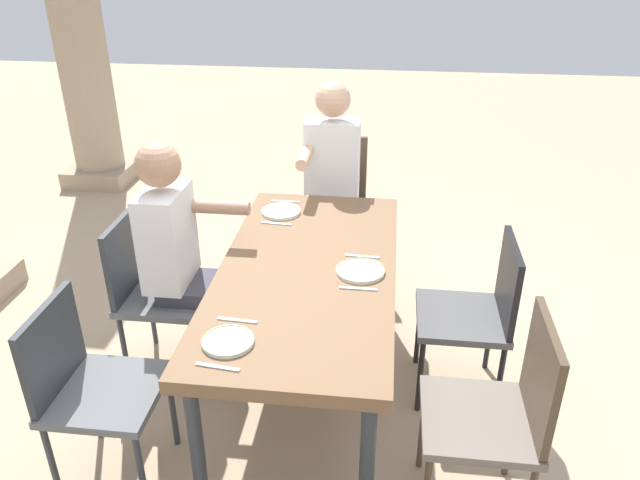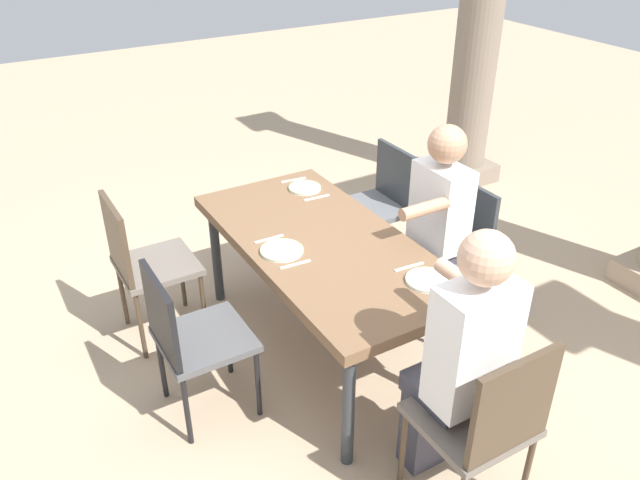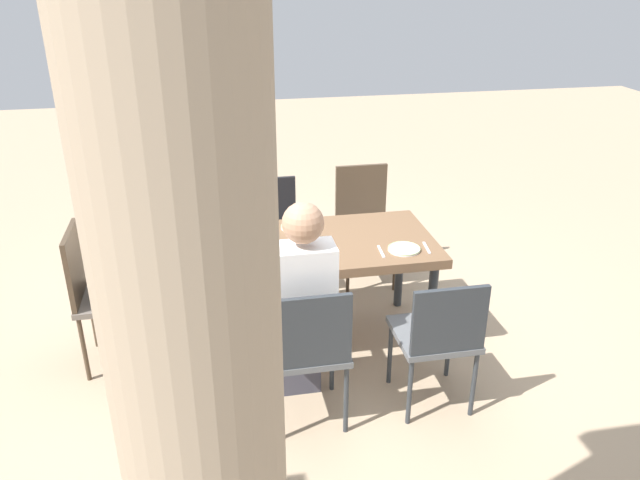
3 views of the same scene
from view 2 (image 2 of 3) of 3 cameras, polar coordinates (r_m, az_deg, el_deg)
name	(u,v)px [view 2 (image 2 of 3)]	position (r m, az deg, el deg)	size (l,w,h in m)	color
ground_plane	(324,347)	(3.87, 0.33, -9.56)	(16.00, 16.00, 0.00)	tan
dining_table	(324,251)	(3.48, 0.36, -1.00)	(1.73, 0.83, 0.74)	brown
chair_west_north	(380,199)	(4.43, 5.40, 3.66)	(0.44, 0.44, 0.86)	#5B5E61
chair_west_south	(142,259)	(3.79, -15.66, -1.68)	(0.44, 0.44, 0.93)	#6A6158
chair_mid_north	(451,244)	(3.92, 11.69, -0.38)	(0.44, 0.44, 0.89)	#5B5E61
chair_mid_south	(189,334)	(3.22, -11.67, -8.29)	(0.44, 0.44, 0.87)	#4F4F50
chair_head_east	(486,420)	(2.77, 14.66, -15.31)	(0.44, 0.44, 0.94)	#6A6158
diner_woman_green	(431,226)	(3.73, 9.90, 1.29)	(0.35, 0.50, 1.30)	#3F3F4C
diner_man_white	(460,357)	(2.74, 12.48, -10.24)	(0.50, 0.35, 1.36)	#3F3F4C
stone_column_near	(482,9)	(5.66, 14.28, 19.43)	(0.48, 0.48, 3.06)	gray
plate_0	(305,188)	(4.01, -1.37, 4.71)	(0.21, 0.21, 0.02)	white
fork_0	(293,180)	(4.14, -2.39, 5.41)	(0.02, 0.17, 0.01)	silver
spoon_0	(317,198)	(3.90, -0.29, 3.82)	(0.02, 0.17, 0.01)	silver
plate_1	(282,250)	(3.34, -3.45, -0.92)	(0.23, 0.23, 0.02)	white
fork_1	(269,239)	(3.46, -4.59, 0.10)	(0.02, 0.17, 0.01)	silver
spoon_1	(295,264)	(3.23, -2.22, -2.19)	(0.02, 0.17, 0.01)	silver
plate_2	(428,280)	(3.15, 9.66, -3.56)	(0.22, 0.22, 0.02)	white
fork_2	(409,267)	(3.24, 7.99, -2.39)	(0.02, 0.17, 0.01)	silver
spoon_2	(448,296)	(3.06, 11.42, -4.98)	(0.02, 0.17, 0.01)	silver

